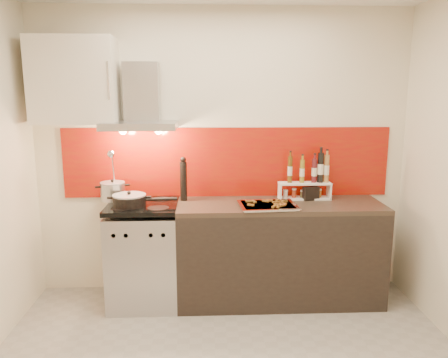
{
  "coord_description": "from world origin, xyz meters",
  "views": [
    {
      "loc": [
        -0.15,
        -2.59,
        1.86
      ],
      "look_at": [
        0.0,
        0.95,
        1.15
      ],
      "focal_mm": 35.0,
      "sensor_mm": 36.0,
      "label": 1
    }
  ],
  "objects_px": {
    "pepper_mill": "(183,179)",
    "counter": "(279,252)",
    "range_stove": "(144,255)",
    "baking_tray": "(268,205)",
    "saute_pan": "(130,200)",
    "stock_pot": "(113,191)"
  },
  "relations": [
    {
      "from": "range_stove",
      "to": "stock_pot",
      "type": "xyz_separation_m",
      "value": [
        -0.28,
        0.14,
        0.55
      ]
    },
    {
      "from": "range_stove",
      "to": "baking_tray",
      "type": "distance_m",
      "value": 1.18
    },
    {
      "from": "counter",
      "to": "saute_pan",
      "type": "bearing_deg",
      "value": -176.59
    },
    {
      "from": "saute_pan",
      "to": "baking_tray",
      "type": "height_order",
      "value": "saute_pan"
    },
    {
      "from": "stock_pot",
      "to": "baking_tray",
      "type": "distance_m",
      "value": 1.38
    },
    {
      "from": "baking_tray",
      "to": "pepper_mill",
      "type": "bearing_deg",
      "value": 160.37
    },
    {
      "from": "counter",
      "to": "stock_pot",
      "type": "bearing_deg",
      "value": 174.7
    },
    {
      "from": "range_stove",
      "to": "pepper_mill",
      "type": "relative_size",
      "value": 2.29
    },
    {
      "from": "counter",
      "to": "baking_tray",
      "type": "xyz_separation_m",
      "value": [
        -0.13,
        -0.12,
        0.47
      ]
    },
    {
      "from": "counter",
      "to": "baking_tray",
      "type": "bearing_deg",
      "value": -135.09
    },
    {
      "from": "counter",
      "to": "pepper_mill",
      "type": "relative_size",
      "value": 4.54
    },
    {
      "from": "saute_pan",
      "to": "pepper_mill",
      "type": "xyz_separation_m",
      "value": [
        0.44,
        0.21,
        0.13
      ]
    },
    {
      "from": "range_stove",
      "to": "baking_tray",
      "type": "relative_size",
      "value": 1.8
    },
    {
      "from": "saute_pan",
      "to": "stock_pot",
      "type": "bearing_deg",
      "value": 131.31
    },
    {
      "from": "pepper_mill",
      "to": "baking_tray",
      "type": "height_order",
      "value": "pepper_mill"
    },
    {
      "from": "range_stove",
      "to": "saute_pan",
      "type": "bearing_deg",
      "value": -141.77
    },
    {
      "from": "range_stove",
      "to": "pepper_mill",
      "type": "height_order",
      "value": "pepper_mill"
    },
    {
      "from": "pepper_mill",
      "to": "stock_pot",
      "type": "bearing_deg",
      "value": 179.68
    },
    {
      "from": "range_stove",
      "to": "saute_pan",
      "type": "xyz_separation_m",
      "value": [
        -0.09,
        -0.07,
        0.52
      ]
    },
    {
      "from": "pepper_mill",
      "to": "counter",
      "type": "bearing_deg",
      "value": -8.95
    },
    {
      "from": "saute_pan",
      "to": "pepper_mill",
      "type": "relative_size",
      "value": 1.37
    },
    {
      "from": "counter",
      "to": "stock_pot",
      "type": "xyz_separation_m",
      "value": [
        -1.48,
        0.14,
        0.54
      ]
    }
  ]
}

